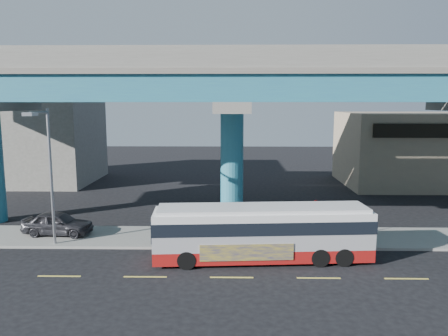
{
  "coord_description": "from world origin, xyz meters",
  "views": [
    {
      "loc": [
        -0.0,
        -19.4,
        7.99
      ],
      "look_at": [
        -0.43,
        4.0,
        4.46
      ],
      "focal_mm": 35.0,
      "sensor_mm": 36.0,
      "label": 1
    }
  ],
  "objects_px": {
    "transit_bus": "(263,231)",
    "stop_sign": "(315,212)",
    "street_lamp": "(46,158)",
    "parked_car": "(58,223)"
  },
  "relations": [
    {
      "from": "street_lamp",
      "to": "transit_bus",
      "type": "bearing_deg",
      "value": -7.28
    },
    {
      "from": "transit_bus",
      "to": "stop_sign",
      "type": "xyz_separation_m",
      "value": [
        3.06,
        2.2,
        0.41
      ]
    },
    {
      "from": "transit_bus",
      "to": "street_lamp",
      "type": "height_order",
      "value": "street_lamp"
    },
    {
      "from": "transit_bus",
      "to": "stop_sign",
      "type": "bearing_deg",
      "value": 31.66
    },
    {
      "from": "street_lamp",
      "to": "stop_sign",
      "type": "bearing_deg",
      "value": 2.89
    },
    {
      "from": "parked_car",
      "to": "street_lamp",
      "type": "bearing_deg",
      "value": -163.77
    },
    {
      "from": "transit_bus",
      "to": "parked_car",
      "type": "relative_size",
      "value": 2.65
    },
    {
      "from": "street_lamp",
      "to": "stop_sign",
      "type": "xyz_separation_m",
      "value": [
        14.55,
        0.73,
        -3.1
      ]
    },
    {
      "from": "parked_car",
      "to": "stop_sign",
      "type": "bearing_deg",
      "value": -91.23
    },
    {
      "from": "transit_bus",
      "to": "stop_sign",
      "type": "distance_m",
      "value": 3.79
    }
  ]
}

